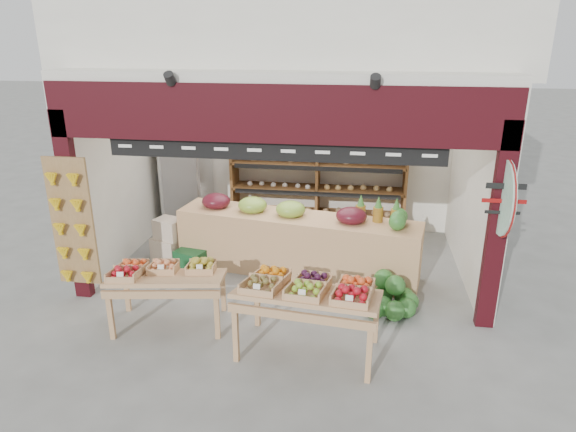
# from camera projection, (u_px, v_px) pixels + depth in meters

# --- Properties ---
(ground) EXTENTS (60.00, 60.00, 0.00)m
(ground) POSITION_uv_depth(u_px,v_px,m) (285.00, 275.00, 7.99)
(ground) COLOR slate
(ground) RESTS_ON ground
(shop_structure) EXTENTS (6.36, 5.12, 5.40)m
(shop_structure) POSITION_uv_depth(u_px,v_px,m) (300.00, 8.00, 8.16)
(shop_structure) COLOR white
(shop_structure) RESTS_ON ground
(banana_board) EXTENTS (0.60, 0.15, 1.80)m
(banana_board) POSITION_uv_depth(u_px,v_px,m) (72.00, 225.00, 6.89)
(banana_board) COLOR olive
(banana_board) RESTS_ON ground
(gift_sign) EXTENTS (0.04, 0.93, 0.92)m
(gift_sign) POSITION_uv_depth(u_px,v_px,m) (504.00, 198.00, 5.95)
(gift_sign) COLOR silver
(gift_sign) RESTS_ON ground
(back_shelving) EXTENTS (3.19, 0.52, 1.96)m
(back_shelving) POSITION_uv_depth(u_px,v_px,m) (318.00, 168.00, 9.33)
(back_shelving) COLOR brown
(back_shelving) RESTS_ON ground
(refrigerator) EXTENTS (0.80, 0.80, 2.01)m
(refrigerator) POSITION_uv_depth(u_px,v_px,m) (187.00, 177.00, 9.59)
(refrigerator) COLOR #B7BABF
(refrigerator) RESTS_ON ground
(cardboard_stack) EXTENTS (1.14, 0.82, 0.73)m
(cardboard_stack) POSITION_uv_depth(u_px,v_px,m) (181.00, 248.00, 8.32)
(cardboard_stack) COLOR beige
(cardboard_stack) RESTS_ON ground
(mid_counter) EXTENTS (3.81, 1.36, 1.16)m
(mid_counter) POSITION_uv_depth(u_px,v_px,m) (296.00, 242.00, 7.92)
(mid_counter) COLOR tan
(mid_counter) RESTS_ON ground
(display_table_left) EXTENTS (1.52, 0.99, 0.92)m
(display_table_left) POSITION_uv_depth(u_px,v_px,m) (161.00, 274.00, 6.47)
(display_table_left) COLOR tan
(display_table_left) RESTS_ON ground
(display_table_right) EXTENTS (1.71, 1.08, 1.03)m
(display_table_right) POSITION_uv_depth(u_px,v_px,m) (309.00, 290.00, 5.81)
(display_table_right) COLOR tan
(display_table_right) RESTS_ON ground
(watermelon_pile) EXTENTS (0.74, 0.69, 0.52)m
(watermelon_pile) POSITION_uv_depth(u_px,v_px,m) (391.00, 299.00, 6.88)
(watermelon_pile) COLOR #1C531B
(watermelon_pile) RESTS_ON ground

